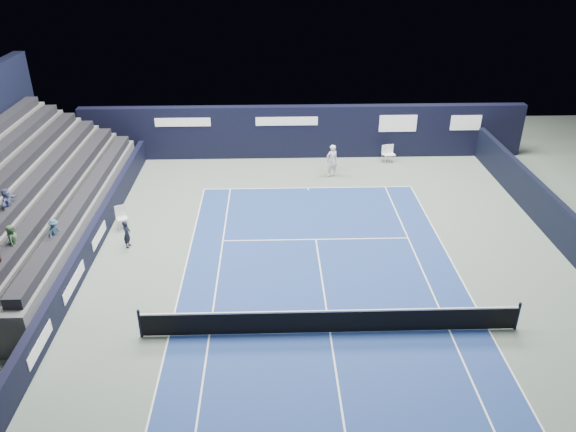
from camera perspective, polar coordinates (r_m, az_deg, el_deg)
The scene contains 13 objects.
ground at distance 21.23m, azimuth 3.75°, elevation -8.33°, with size 48.00×48.00×0.00m, color #58695C.
court_surface at distance 19.64m, azimuth 4.29°, elevation -11.72°, with size 10.97×23.77×0.01m, color navy.
enclosure_wall_right at distance 27.06m, azimuth 25.72°, elevation -0.59°, with size 0.30×22.00×1.80m, color black.
folding_chair_back_a at distance 33.54m, azimuth 10.34°, elevation 6.40°, with size 0.54×0.53×1.02m.
folding_chair_back_b at distance 33.52m, azimuth 9.91°, elevation 6.40°, with size 0.58×0.57×1.00m.
line_judge_chair at distance 26.72m, azimuth -16.60°, elevation 0.07°, with size 0.62×0.61×1.06m.
line_judge at distance 25.02m, azimuth -16.05°, elevation -1.78°, with size 0.45×0.30×1.23m, color black.
court_markings at distance 19.64m, azimuth 4.29°, elevation -11.71°, with size 11.03×23.83×0.00m.
tennis_net at distance 19.33m, azimuth 4.34°, elevation -10.56°, with size 12.90×0.10×1.10m.
back_sponsor_wall at distance 33.48m, azimuth 1.60°, elevation 8.57°, with size 26.00×0.63×3.10m.
side_barrier_left at distance 25.33m, azimuth -19.01°, elevation -1.91°, with size 0.33×22.00×1.20m.
spectator_stand at distance 26.96m, azimuth -26.56°, elevation 1.63°, with size 6.00×18.00×6.40m.
tennis_player at distance 30.98m, azimuth 4.48°, elevation 5.64°, with size 0.78×0.94×1.83m.
Camera 1 is at (-1.92, -15.12, 12.40)m, focal length 35.00 mm.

